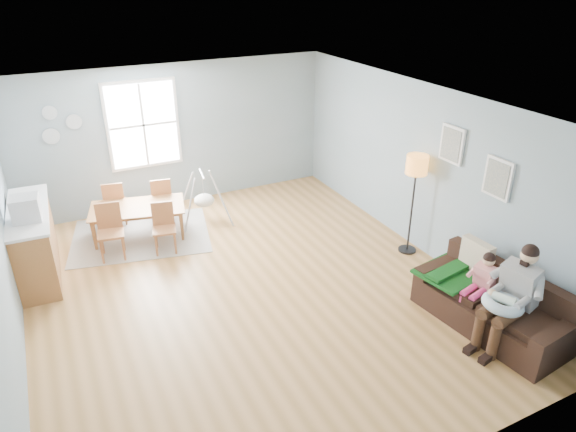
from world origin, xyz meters
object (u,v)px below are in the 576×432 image
toddler (482,277)px  sofa (493,307)px  baby_swing (204,199)px  dining_table (139,222)px  chair_se (164,225)px  father (512,294)px  storage_cube (449,278)px  floor_lamp (416,173)px  chair_ne (162,197)px  monitor (25,208)px  counter (35,241)px  chair_sw (110,227)px  chair_nw (114,201)px

toddler → sofa: bearing=-62.8°
sofa → baby_swing: bearing=116.9°
toddler → dining_table: 5.60m
dining_table → chair_se: bearing=-53.3°
sofa → chair_se: bearing=130.3°
father → storage_cube: bearing=84.7°
dining_table → baby_swing: size_ratio=1.51×
floor_lamp → chair_ne: (-3.32, 2.96, -0.92)m
chair_ne → monitor: bearing=-148.3°
counter → dining_table: bearing=16.9°
baby_swing → dining_table: bearing=-174.6°
chair_ne → counter: bearing=-155.9°
sofa → storage_cube: size_ratio=3.93×
sofa → monitor: 6.45m
chair_se → dining_table: bearing=113.7°
chair_sw → chair_ne: chair_sw is taller
chair_sw → chair_ne: bearing=41.4°
counter → monitor: 0.79m
monitor → dining_table: bearing=27.9°
father → counter: 6.71m
monitor → storage_cube: bearing=-28.8°
sofa → storage_cube: (0.01, 0.81, -0.03)m
chair_nw → baby_swing: (1.50, -0.53, -0.06)m
sofa → chair_nw: size_ratio=2.42×
storage_cube → chair_se: size_ratio=0.63×
chair_sw → father: bearing=-47.4°
chair_sw → chair_se: 0.84m
baby_swing → chair_sw: bearing=-161.7°
sofa → toddler: (-0.09, 0.18, 0.39)m
chair_ne → baby_swing: 0.78m
counter → floor_lamp: bearing=-20.0°
chair_sw → chair_nw: bearing=77.3°
chair_nw → storage_cube: bearing=-48.5°
sofa → counter: size_ratio=1.05×
father → toddler: bearing=90.3°
floor_lamp → chair_sw: floor_lamp is taller
floor_lamp → chair_sw: 4.90m
toddler → chair_ne: (-2.96, 4.83, -0.21)m
chair_se → counter: (-1.91, 0.15, 0.08)m
chair_se → chair_sw: bearing=167.2°
monitor → baby_swing: size_ratio=0.38×
monitor → sofa: bearing=-35.3°
chair_sw → monitor: 1.37m
sofa → floor_lamp: size_ratio=1.22×
chair_sw → baby_swing: (1.75, 0.58, -0.10)m
sofa → toddler: 0.44m
chair_ne → counter: size_ratio=0.43×
chair_sw → toddler: bearing=-44.1°
sofa → dining_table: size_ratio=1.29×
father → floor_lamp: (0.36, 2.35, 0.68)m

